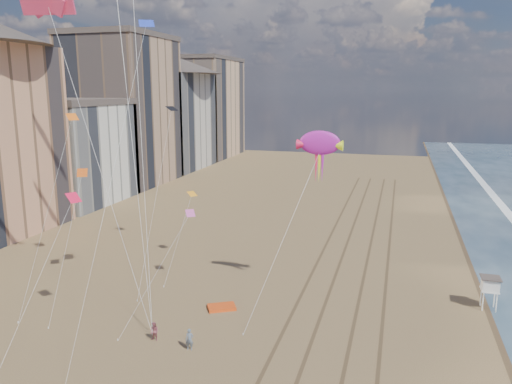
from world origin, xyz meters
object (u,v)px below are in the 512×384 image
(grounded_kite, at_px, (222,307))
(show_kite, at_px, (320,143))
(kite_flyer_a, at_px, (189,339))
(lifeguard_stand, at_px, (490,285))
(kite_flyer_b, at_px, (154,332))

(grounded_kite, distance_m, show_kite, 16.32)
(grounded_kite, height_order, kite_flyer_a, kite_flyer_a)
(lifeguard_stand, bearing_deg, kite_flyer_b, -152.57)
(lifeguard_stand, relative_size, kite_flyer_a, 1.79)
(lifeguard_stand, xyz_separation_m, show_kite, (-14.49, -2.78, 11.92))
(lifeguard_stand, height_order, grounded_kite, lifeguard_stand)
(lifeguard_stand, xyz_separation_m, kite_flyer_b, (-25.01, -12.98, -1.49))
(lifeguard_stand, distance_m, grounded_kite, 23.06)
(grounded_kite, bearing_deg, kite_flyer_a, -117.90)
(show_kite, distance_m, kite_flyer_a, 18.65)
(grounded_kite, relative_size, kite_flyer_b, 1.60)
(show_kite, relative_size, kite_flyer_b, 11.38)
(lifeguard_stand, relative_size, grounded_kite, 1.24)
(show_kite, height_order, kite_flyer_b, show_kite)
(lifeguard_stand, height_order, kite_flyer_a, lifeguard_stand)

